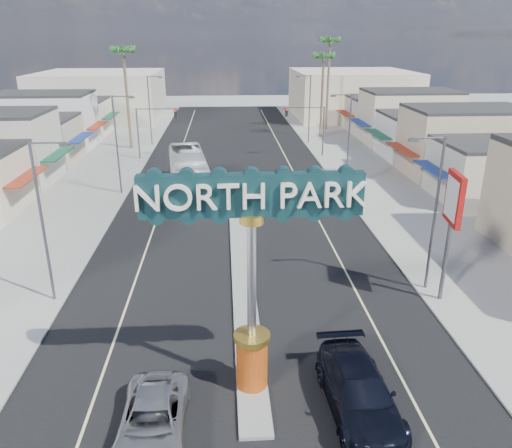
{
  "coord_description": "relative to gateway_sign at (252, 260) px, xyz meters",
  "views": [
    {
      "loc": [
        -0.95,
        -15.22,
        13.94
      ],
      "look_at": [
        0.74,
        10.86,
        4.0
      ],
      "focal_mm": 35.0,
      "sensor_mm": 36.0,
      "label": 1
    }
  ],
  "objects": [
    {
      "name": "storefront_row_right",
      "position": [
        24.0,
        41.02,
        -2.93
      ],
      "size": [
        12.0,
        42.0,
        6.0
      ],
      "primitive_type": "cube",
      "color": "#B7B29E",
      "rests_on": "ground"
    },
    {
      "name": "city_bus",
      "position": [
        -4.27,
        27.76,
        -4.03
      ],
      "size": [
        4.8,
        13.9,
        3.79
      ],
      "primitive_type": "imported",
      "rotation": [
        0.0,
        0.0,
        0.12
      ],
      "color": "silver",
      "rests_on": "ground"
    },
    {
      "name": "streetlight_l_mid",
      "position": [
        -10.43,
        28.02,
        -0.86
      ],
      "size": [
        2.03,
        0.22,
        9.0
      ],
      "color": "#47474C",
      "rests_on": "ground"
    },
    {
      "name": "car_parked_right",
      "position": [
        9.0,
        28.79,
        -5.1
      ],
      "size": [
        1.87,
        5.09,
        1.66
      ],
      "primitive_type": "imported",
      "rotation": [
        0.0,
        0.0,
        0.02
      ],
      "color": "silver",
      "rests_on": "ground"
    },
    {
      "name": "streetlight_r_far",
      "position": [
        10.43,
        50.02,
        -0.86
      ],
      "size": [
        2.03,
        0.22,
        9.0
      ],
      "color": "#47474C",
      "rests_on": "ground"
    },
    {
      "name": "palm_right_mid",
      "position": [
        13.0,
        54.02,
        4.67
      ],
      "size": [
        2.6,
        2.6,
        12.1
      ],
      "color": "brown",
      "rests_on": "ground"
    },
    {
      "name": "palm_right_far",
      "position": [
        15.0,
        60.02,
        6.46
      ],
      "size": [
        2.6,
        2.6,
        14.1
      ],
      "color": "brown",
      "rests_on": "ground"
    },
    {
      "name": "ground",
      "position": [
        0.0,
        28.02,
        -5.93
      ],
      "size": [
        160.0,
        160.0,
        0.0
      ],
      "primitive_type": "plane",
      "color": "gray",
      "rests_on": "ground"
    },
    {
      "name": "streetlight_r_near",
      "position": [
        10.43,
        8.02,
        -0.86
      ],
      "size": [
        2.03,
        0.22,
        9.0
      ],
      "color": "#47474C",
      "rests_on": "ground"
    },
    {
      "name": "backdrop_far_right",
      "position": [
        22.0,
        73.02,
        -1.93
      ],
      "size": [
        20.0,
        20.0,
        8.0
      ],
      "primitive_type": "cube",
      "color": "beige",
      "rests_on": "ground"
    },
    {
      "name": "traffic_signal_right",
      "position": [
        9.18,
        42.02,
        -1.65
      ],
      "size": [
        5.09,
        0.45,
        6.0
      ],
      "color": "#47474C",
      "rests_on": "ground"
    },
    {
      "name": "bank_pylon_sign",
      "position": [
        10.91,
        6.69,
        -0.35
      ],
      "size": [
        0.57,
        2.27,
        7.22
      ],
      "rotation": [
        0.0,
        0.0,
        -0.13
      ],
      "color": "#47474C",
      "rests_on": "sidewalk_right"
    },
    {
      "name": "streetlight_r_mid",
      "position": [
        10.43,
        28.02,
        -0.86
      ],
      "size": [
        2.03,
        0.22,
        9.0
      ],
      "color": "#47474C",
      "rests_on": "ground"
    },
    {
      "name": "streetlight_l_near",
      "position": [
        -10.43,
        8.02,
        -0.86
      ],
      "size": [
        2.03,
        0.22,
        9.0
      ],
      "color": "#47474C",
      "rests_on": "ground"
    },
    {
      "name": "suv_right",
      "position": [
        4.09,
        -1.61,
        -5.04
      ],
      "size": [
        2.75,
        6.21,
        1.77
      ],
      "primitive_type": "imported",
      "rotation": [
        0.0,
        0.0,
        0.04
      ],
      "color": "black",
      "rests_on": "ground"
    },
    {
      "name": "median_island",
      "position": [
        0.0,
        12.02,
        -5.85
      ],
      "size": [
        1.3,
        30.0,
        0.16
      ],
      "primitive_type": "cube",
      "color": "gray",
      "rests_on": "ground"
    },
    {
      "name": "gateway_sign",
      "position": [
        0.0,
        0.0,
        0.0
      ],
      "size": [
        8.2,
        1.5,
        9.15
      ],
      "color": "#C0400E",
      "rests_on": "median_island"
    },
    {
      "name": "road",
      "position": [
        0.0,
        28.02,
        -5.92
      ],
      "size": [
        20.0,
        120.0,
        0.01
      ],
      "primitive_type": "cube",
      "color": "black",
      "rests_on": "ground"
    },
    {
      "name": "traffic_signal_left",
      "position": [
        -9.18,
        42.02,
        -1.65
      ],
      "size": [
        5.09,
        0.45,
        6.0
      ],
      "color": "#47474C",
      "rests_on": "ground"
    },
    {
      "name": "sidewalk_right",
      "position": [
        14.0,
        28.02,
        -5.87
      ],
      "size": [
        8.0,
        120.0,
        0.12
      ],
      "primitive_type": "cube",
      "color": "gray",
      "rests_on": "ground"
    },
    {
      "name": "suv_left",
      "position": [
        -3.8,
        -2.52,
        -5.2
      ],
      "size": [
        2.42,
        5.24,
        1.45
      ],
      "primitive_type": "imported",
      "rotation": [
        0.0,
        0.0,
        -0.0
      ],
      "color": "#A3A4A8",
      "rests_on": "ground"
    },
    {
      "name": "storefront_row_left",
      "position": [
        -24.0,
        41.02,
        -2.93
      ],
      "size": [
        12.0,
        42.0,
        6.0
      ],
      "primitive_type": "cube",
      "color": "beige",
      "rests_on": "ground"
    },
    {
      "name": "palm_left_far",
      "position": [
        -13.0,
        48.02,
        5.57
      ],
      "size": [
        2.6,
        2.6,
        13.1
      ],
      "color": "brown",
      "rests_on": "ground"
    },
    {
      "name": "backdrop_far_left",
      "position": [
        -22.0,
        73.02,
        -1.93
      ],
      "size": [
        20.0,
        20.0,
        8.0
      ],
      "primitive_type": "cube",
      "color": "#B7B29E",
      "rests_on": "ground"
    },
    {
      "name": "sidewalk_left",
      "position": [
        -14.0,
        28.02,
        -5.87
      ],
      "size": [
        8.0,
        120.0,
        0.12
      ],
      "primitive_type": "cube",
      "color": "gray",
      "rests_on": "ground"
    },
    {
      "name": "streetlight_l_far",
      "position": [
        -10.43,
        50.02,
        -0.86
      ],
      "size": [
        2.03,
        0.22,
        9.0
      ],
      "color": "#47474C",
      "rests_on": "ground"
    }
  ]
}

